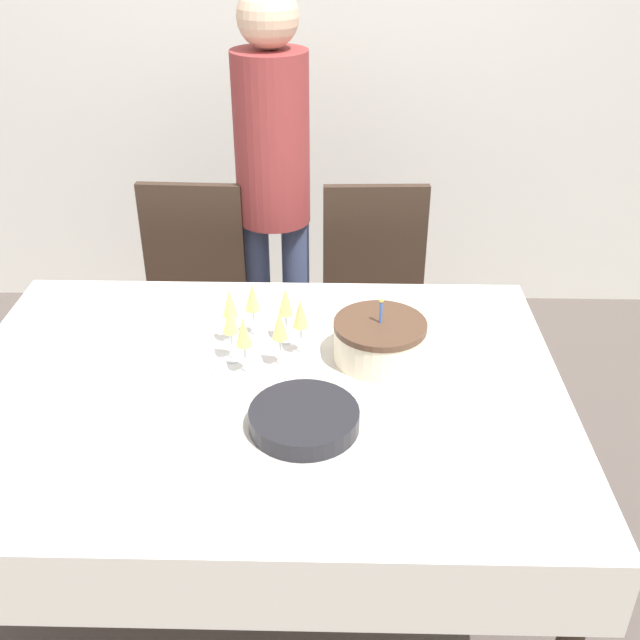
{
  "coord_description": "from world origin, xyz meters",
  "views": [
    {
      "loc": [
        0.2,
        -1.63,
        1.93
      ],
      "look_at": [
        0.16,
        0.15,
        0.9
      ],
      "focal_mm": 42.0,
      "sensor_mm": 36.0,
      "label": 1
    }
  ],
  "objects_px": {
    "dining_chair_far_right": "(375,302)",
    "champagne_tray": "(261,329)",
    "person_standing": "(273,171)",
    "dining_chair_far_left": "(192,300)",
    "birthday_cake": "(380,340)",
    "plate_stack_main": "(304,419)"
  },
  "relations": [
    {
      "from": "birthday_cake",
      "to": "plate_stack_main",
      "type": "bearing_deg",
      "value": -122.25
    },
    {
      "from": "dining_chair_far_right",
      "to": "champagne_tray",
      "type": "distance_m",
      "value": 0.91
    },
    {
      "from": "plate_stack_main",
      "to": "person_standing",
      "type": "height_order",
      "value": "person_standing"
    },
    {
      "from": "dining_chair_far_right",
      "to": "person_standing",
      "type": "xyz_separation_m",
      "value": [
        -0.4,
        0.17,
        0.47
      ]
    },
    {
      "from": "dining_chair_far_right",
      "to": "person_standing",
      "type": "height_order",
      "value": "person_standing"
    },
    {
      "from": "champagne_tray",
      "to": "person_standing",
      "type": "bearing_deg",
      "value": 92.11
    },
    {
      "from": "champagne_tray",
      "to": "plate_stack_main",
      "type": "relative_size",
      "value": 1.22
    },
    {
      "from": "dining_chair_far_left",
      "to": "person_standing",
      "type": "bearing_deg",
      "value": 27.73
    },
    {
      "from": "dining_chair_far_right",
      "to": "person_standing",
      "type": "distance_m",
      "value": 0.63
    },
    {
      "from": "plate_stack_main",
      "to": "dining_chair_far_right",
      "type": "bearing_deg",
      "value": 78.16
    },
    {
      "from": "plate_stack_main",
      "to": "person_standing",
      "type": "bearing_deg",
      "value": 97.61
    },
    {
      "from": "birthday_cake",
      "to": "person_standing",
      "type": "xyz_separation_m",
      "value": [
        -0.37,
        0.94,
        0.16
      ]
    },
    {
      "from": "dining_chair_far_left",
      "to": "plate_stack_main",
      "type": "distance_m",
      "value": 1.22
    },
    {
      "from": "dining_chair_far_right",
      "to": "champagne_tray",
      "type": "height_order",
      "value": "dining_chair_far_right"
    },
    {
      "from": "dining_chair_far_left",
      "to": "dining_chair_far_right",
      "type": "bearing_deg",
      "value": 0.0
    },
    {
      "from": "champagne_tray",
      "to": "person_standing",
      "type": "xyz_separation_m",
      "value": [
        -0.03,
        0.93,
        0.14
      ]
    },
    {
      "from": "champagne_tray",
      "to": "person_standing",
      "type": "relative_size",
      "value": 0.2
    },
    {
      "from": "birthday_cake",
      "to": "champagne_tray",
      "type": "distance_m",
      "value": 0.33
    },
    {
      "from": "dining_chair_far_right",
      "to": "birthday_cake",
      "type": "distance_m",
      "value": 0.83
    },
    {
      "from": "birthday_cake",
      "to": "person_standing",
      "type": "bearing_deg",
      "value": 111.21
    },
    {
      "from": "champagne_tray",
      "to": "dining_chair_far_right",
      "type": "bearing_deg",
      "value": 64.66
    },
    {
      "from": "plate_stack_main",
      "to": "champagne_tray",
      "type": "bearing_deg",
      "value": 112.35
    }
  ]
}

